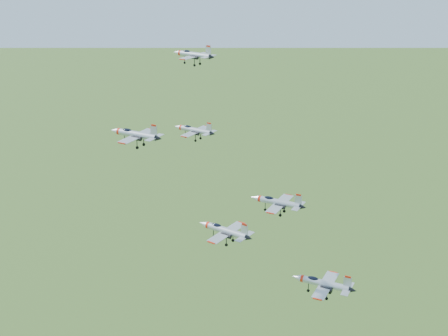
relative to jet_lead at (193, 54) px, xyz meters
The scene contains 6 objects.
jet_lead is the anchor object (origin of this frame).
jet_left_high 20.11m from the jet_lead, 52.19° to the right, with size 11.17×9.22×2.99m.
jet_right_high 31.79m from the jet_lead, 75.43° to the right, with size 12.70×10.58×3.39m.
jet_left_low 43.00m from the jet_lead, 22.72° to the right, with size 12.48×10.43×3.34m.
jet_right_low 45.51m from the jet_lead, 42.08° to the right, with size 13.15×10.78×3.53m.
jet_trail 62.56m from the jet_lead, 23.78° to the right, with size 12.93×10.85×3.47m.
Camera 1 is at (76.78, -101.13, 175.63)m, focal length 50.00 mm.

